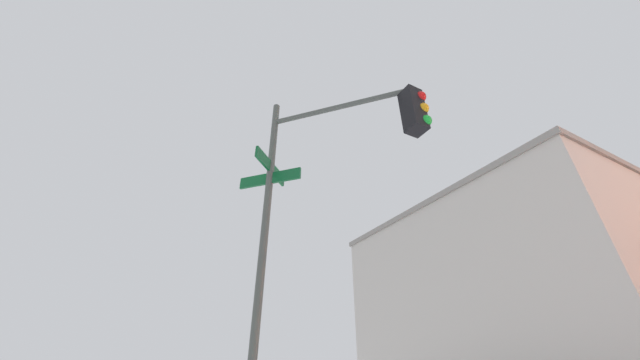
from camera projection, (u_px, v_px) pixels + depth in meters
name	position (u px, v px, depth m)	size (l,w,h in m)	color
traffic_signal_near	(334.00, 172.00, 4.82)	(2.36, 2.26, 5.77)	#474C47
building_stucco	(553.00, 301.00, 25.32)	(19.68, 26.03, 11.84)	#BCB7AD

